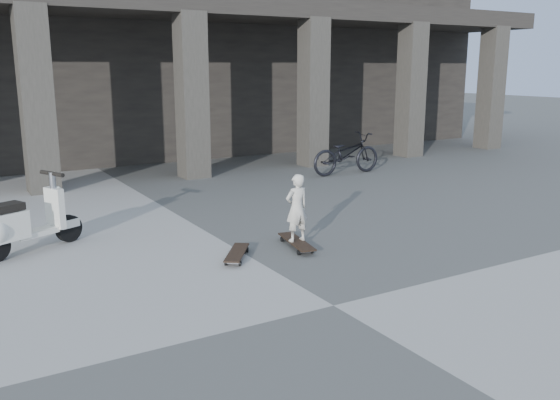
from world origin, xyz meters
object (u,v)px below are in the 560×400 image
longboard (297,242)px  scooter (14,226)px  bicycle (346,154)px  child (297,208)px  skateboard_spare (237,253)px

longboard → scooter: scooter is taller
longboard → bicycle: size_ratio=0.53×
longboard → child: child is taller
skateboard_spare → bicycle: bearing=-12.5°
scooter → child: bearing=-49.3°
scooter → skateboard_spare: bearing=-57.4°
child → bicycle: 6.53m
child → scooter: 4.14m
scooter → bicycle: (8.25, 3.02, 0.07)m
longboard → skateboard_spare: (-1.04, -0.03, -0.00)m
child → scooter: scooter is taller
skateboard_spare → scooter: scooter is taller
skateboard_spare → child: bearing=-51.8°
longboard → scooter: size_ratio=0.68×
skateboard_spare → child: size_ratio=0.81×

